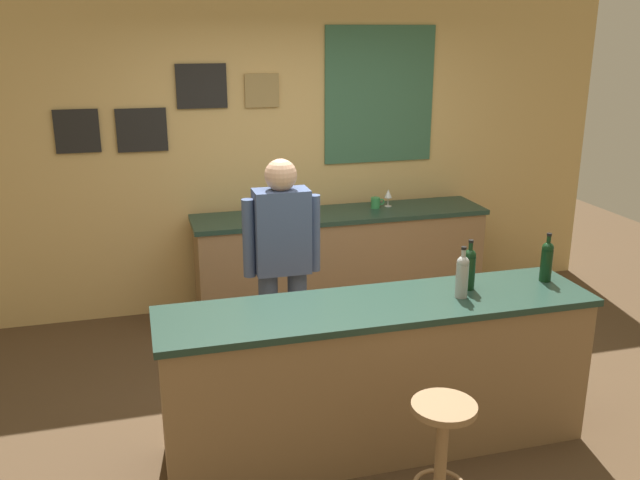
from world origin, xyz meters
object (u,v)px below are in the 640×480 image
wine_bottle_a (462,275)px  wine_bottle_c (547,260)px  bartender (282,261)px  wine_bottle_b (469,267)px  wine_glass_b (388,194)px  wine_glass_a (292,203)px  bar_stool (442,444)px  coffee_mug (376,203)px

wine_bottle_a → wine_bottle_c: size_ratio=1.00×
bartender → wine_bottle_b: bearing=-37.8°
wine_bottle_a → wine_bottle_c: (0.62, 0.11, 0.00)m
wine_bottle_b → wine_glass_b: size_ratio=1.97×
wine_bottle_b → bartender: bearing=142.2°
wine_bottle_a → wine_glass_b: (0.38, 2.17, -0.05)m
wine_glass_a → wine_bottle_c: bearing=-60.1°
bar_stool → wine_bottle_a: 1.00m
wine_glass_b → wine_bottle_a: bearing=-99.8°
wine_bottle_a → coffee_mug: size_ratio=2.45×
wine_bottle_b → wine_glass_b: bearing=82.4°
bartender → bar_stool: bearing=-73.7°
wine_bottle_b → coffee_mug: 2.05m
wine_bottle_c → coffee_mug: (-0.37, 2.04, -0.11)m
wine_bottle_c → wine_glass_a: wine_bottle_c is taller
wine_bottle_c → coffee_mug: bearing=100.3°
wine_bottle_c → wine_bottle_b: bearing=179.9°
bartender → wine_glass_b: (1.25, 1.31, 0.07)m
wine_glass_b → bar_stool: bearing=-105.5°
bartender → wine_glass_b: bearing=46.5°
bar_stool → wine_bottle_a: wine_bottle_a is taller
wine_bottle_a → wine_bottle_b: same height
bar_stool → wine_glass_a: (-0.10, 2.78, 0.55)m
bar_stool → wine_bottle_b: 1.12m
bartender → wine_glass_b: bartender is taller
bartender → wine_bottle_c: bartender is taller
wine_bottle_a → wine_glass_a: 2.15m
bartender → coffee_mug: bearing=48.9°
wine_glass_b → wine_glass_a: bearing=-174.6°
wine_bottle_c → wine_bottle_a: bearing=-170.3°
wine_bottle_b → wine_glass_b: 2.09m
wine_bottle_b → wine_glass_a: wine_bottle_b is taller
bartender → wine_bottle_c: 1.68m
bar_stool → coffee_mug: size_ratio=5.44×
bar_stool → wine_bottle_c: (1.04, 0.80, 0.60)m
bartender → wine_glass_a: bearing=74.0°
wine_glass_a → coffee_mug: bearing=4.1°
bartender → wine_glass_a: bartender is taller
coffee_mug → wine_glass_a: bearing=-175.9°
wine_glass_b → coffee_mug: bearing=-167.2°
bar_stool → wine_glass_b: wine_glass_b is taller
wine_bottle_a → bartender: bearing=135.4°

